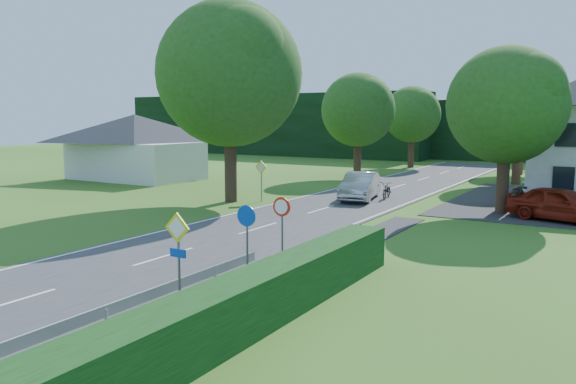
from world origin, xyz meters
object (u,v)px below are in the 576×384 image
Objects in this scene: moving_car at (360,186)px; parked_car_silver_a at (563,189)px; parked_car_grey at (560,202)px; motorcycle at (387,190)px; streetlight at (504,126)px; parked_car_red at (561,204)px; parasol at (530,183)px.

parked_car_silver_a is at bearing 15.39° from moving_car.
moving_car is 10.85m from parked_car_grey.
moving_car is 2.47× the size of motorcycle.
motorcycle is 10.29m from parked_car_silver_a.
streetlight is 3.97× the size of motorcycle.
parked_car_red is 8.55m from parasol.
parked_car_red is (9.83, -2.91, 0.30)m from motorcycle.
parked_car_red is 1.11× the size of parked_car_grey.
motorcycle is 1.05× the size of parasol.
motorcycle is at bearing 89.78° from parked_car_red.
moving_car is 2.58× the size of parasol.
streetlight reaches higher than parasol.
parked_car_grey is (-0.23, 1.99, -0.19)m from parked_car_red.
parked_car_grey is (3.09, -1.19, -3.79)m from streetlight.
moving_car is 10.80m from parasol.
moving_car is at bearing -145.91° from motorcycle.
moving_car is at bearing -142.91° from parasol.
parked_car_red is at bearing -43.86° from streetlight.
parasol reaches higher than moving_car.
streetlight is at bearing -8.34° from motorcycle.
streetlight is at bearing -99.67° from parasol.
streetlight reaches higher than parked_car_grey.
moving_car is 11.96m from parked_car_silver_a.
streetlight is at bearing 128.46° from parked_car_silver_a.
parasol reaches higher than parked_car_silver_a.
parked_car_grey is 2.27× the size of parasol.
motorcycle is (-6.52, -0.28, -3.89)m from streetlight.
parked_car_silver_a is at bearing 55.99° from streetlight.
moving_car is at bearing 97.68° from parked_car_red.
streetlight reaches higher than parked_car_red.
motorcycle is at bearing -144.41° from parasol.
parked_car_red is at bearing 166.63° from parked_car_silver_a.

